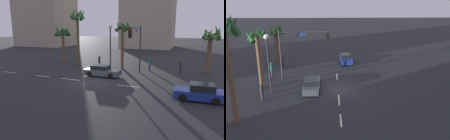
% 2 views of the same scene
% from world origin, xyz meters
% --- Properties ---
extents(ground_plane, '(220.00, 220.00, 0.00)m').
position_xyz_m(ground_plane, '(0.00, 0.00, 0.00)').
color(ground_plane, '#232628').
extents(lane_stripe_2, '(2.09, 0.14, 0.01)m').
position_xyz_m(lane_stripe_2, '(-6.87, 0.00, 0.01)').
color(lane_stripe_2, silver).
rests_on(lane_stripe_2, ground_plane).
extents(lane_stripe_3, '(2.48, 0.14, 0.01)m').
position_xyz_m(lane_stripe_3, '(-2.87, 0.00, 0.01)').
color(lane_stripe_3, silver).
rests_on(lane_stripe_3, ground_plane).
extents(lane_stripe_4, '(2.41, 0.14, 0.01)m').
position_xyz_m(lane_stripe_4, '(4.24, 0.00, 0.01)').
color(lane_stripe_4, silver).
rests_on(lane_stripe_4, ground_plane).
extents(car_0, '(4.02, 1.99, 1.41)m').
position_xyz_m(car_0, '(10.95, -1.62, 0.64)').
color(car_0, navy).
rests_on(car_0, ground_plane).
extents(car_1, '(4.48, 1.90, 1.37)m').
position_xyz_m(car_1, '(-0.12, 2.91, 0.63)').
color(car_1, '#474C51').
rests_on(car_1, ground_plane).
extents(traffic_signal, '(0.72, 6.14, 6.15)m').
position_xyz_m(traffic_signal, '(3.71, 4.81, 4.24)').
color(traffic_signal, '#38383D').
rests_on(traffic_signal, ground_plane).
extents(streetlamp, '(0.56, 0.56, 6.33)m').
position_xyz_m(streetlamp, '(-0.86, 7.21, 4.42)').
color(streetlamp, '#2D2D33').
rests_on(streetlamp, ground_plane).
extents(pedestrian_0, '(0.37, 0.37, 1.89)m').
position_xyz_m(pedestrian_0, '(8.70, 7.90, 1.01)').
color(pedestrian_0, '#333338').
rests_on(pedestrian_0, ground_plane).
extents(pedestrian_1, '(0.41, 0.41, 1.92)m').
position_xyz_m(pedestrian_1, '(-2.82, 7.58, 1.03)').
color(pedestrian_1, '#333338').
rests_on(pedestrian_1, ground_plane).
extents(pedestrian_2, '(0.43, 0.43, 1.92)m').
position_xyz_m(pedestrian_2, '(4.56, 8.48, 1.03)').
color(pedestrian_2, '#59266B').
rests_on(pedestrian_2, ground_plane).
extents(palm_tree_1, '(2.48, 2.57, 7.01)m').
position_xyz_m(palm_tree_1, '(0.48, 8.62, 5.13)').
color(palm_tree_1, brown).
rests_on(palm_tree_1, ground_plane).
extents(palm_tree_2, '(2.43, 2.48, 6.33)m').
position_xyz_m(palm_tree_2, '(12.01, 9.26, 4.40)').
color(palm_tree_2, brown).
rests_on(palm_tree_2, ground_plane).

